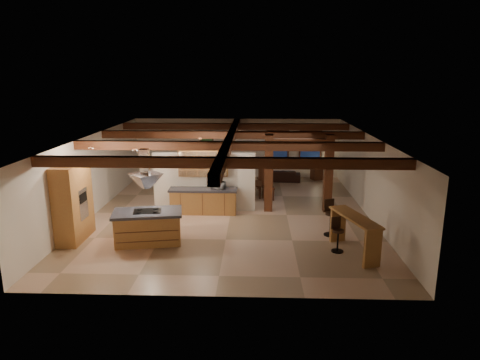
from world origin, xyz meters
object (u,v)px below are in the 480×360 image
(kitchen_island, at_px, (148,227))
(sofa, at_px, (281,175))
(dining_table, at_px, (247,188))
(bar_counter, at_px, (354,228))

(kitchen_island, height_order, sofa, kitchen_island)
(dining_table, bearing_deg, kitchen_island, -94.17)
(dining_table, xyz_separation_m, bar_counter, (3.16, -6.03, 0.47))
(dining_table, relative_size, bar_counter, 0.74)
(kitchen_island, xyz_separation_m, sofa, (4.48, 7.98, -0.24))
(dining_table, bearing_deg, bar_counter, -38.46)
(kitchen_island, xyz_separation_m, dining_table, (2.91, 5.45, -0.23))
(kitchen_island, distance_m, dining_table, 6.19)
(bar_counter, bearing_deg, sofa, 100.50)
(kitchen_island, bearing_deg, sofa, 60.68)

